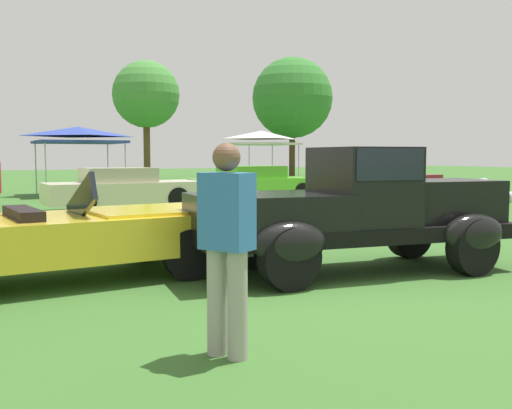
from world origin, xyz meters
The scene contains 11 objects.
ground_plane centered at (0.00, 0.00, 0.00)m, with size 120.00×120.00×0.00m, color #386628.
feature_pickup_truck centered at (0.71, 0.52, 0.87)m, with size 4.62×2.23×1.70m.
neighbor_convertible centered at (-2.85, 1.72, 0.58)m, with size 4.72×2.12×1.40m.
show_car_cream centered at (0.28, 11.28, 0.60)m, with size 4.61×1.89×1.22m.
show_car_lime centered at (5.05, 12.10, 0.60)m, with size 4.69×2.13×1.22m.
show_car_burgundy centered at (11.44, 12.46, 0.60)m, with size 4.05×2.20×1.22m.
spectator_far_side centered at (-2.25, -1.80, 0.91)m, with size 0.41×0.47×1.69m.
canopy_tent_center_field centered at (0.28, 18.19, 2.42)m, with size 3.27×3.27×2.71m.
canopy_tent_right_field centered at (8.57, 18.43, 2.42)m, with size 2.79×2.79×2.71m.
treeline_mid_left centered at (7.29, 32.49, 5.55)m, with size 4.41×4.41×7.79m.
treeline_center centered at (17.99, 31.69, 5.73)m, with size 5.85×5.85×8.67m.
Camera 1 is at (-4.12, -5.99, 1.60)m, focal length 41.55 mm.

